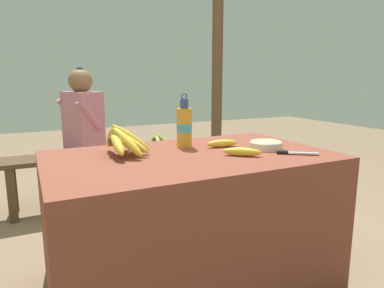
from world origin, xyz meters
TOP-DOWN VIEW (x-y plane):
  - ground_plane at (0.00, 0.00)m, footprint 12.00×12.00m
  - market_counter at (0.00, 0.00)m, footprint 1.39×0.84m
  - banana_bunch_ripe at (-0.31, 0.11)m, footprint 0.22×0.33m
  - serving_bowl at (0.42, -0.06)m, footprint 0.17×0.17m
  - water_bottle at (0.05, 0.18)m, footprint 0.08×0.08m
  - loose_banana_front at (0.20, -0.15)m, footprint 0.17×0.15m
  - loose_banana_side at (0.23, 0.08)m, footprint 0.18×0.06m
  - knife at (0.45, -0.23)m, footprint 0.18×0.13m
  - wooden_bench at (-0.14, 1.37)m, footprint 1.65×0.32m
  - seated_vendor at (-0.36, 1.32)m, footprint 0.47×0.43m
  - banana_bunch_green at (0.34, 1.36)m, footprint 0.20×0.34m
  - support_post_far at (1.18, 1.79)m, footprint 0.12×0.12m

SIDE VIEW (x-z plane):
  - ground_plane at x=0.00m, z-range 0.00..0.00m
  - market_counter at x=0.00m, z-range 0.00..0.69m
  - wooden_bench at x=-0.14m, z-range 0.15..0.60m
  - banana_bunch_green at x=0.34m, z-range 0.44..0.59m
  - seated_vendor at x=-0.36m, z-range 0.09..1.23m
  - knife at x=0.45m, z-range 0.69..0.71m
  - loose_banana_front at x=0.20m, z-range 0.69..0.73m
  - loose_banana_side at x=0.23m, z-range 0.69..0.73m
  - serving_bowl at x=0.42m, z-range 0.69..0.73m
  - banana_bunch_ripe at x=-0.31m, z-range 0.68..0.85m
  - water_bottle at x=0.05m, z-range 0.65..0.95m
  - support_post_far at x=1.18m, z-range 0.00..2.60m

